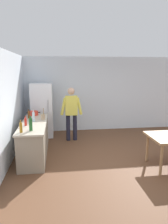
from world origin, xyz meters
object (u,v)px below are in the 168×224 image
object	(u,v)px
cooking_pot	(33,113)
bottle_oil_amber	(21,127)
bottle_wine_green	(31,124)
refrigerator	(42,110)
person	(71,111)
bottle_beer_brown	(29,115)
bottle_sauce_red	(26,122)
utensil_jar	(43,117)
bottle_water_clear	(34,117)

from	to	relation	value
cooking_pot	bottle_oil_amber	xyz separation A→B (m)	(-0.07, -1.75, 0.06)
bottle_wine_green	refrigerator	bearing A→B (deg)	87.94
refrigerator	person	world-z (taller)	refrigerator
bottle_beer_brown	bottle_sauce_red	bearing A→B (deg)	-87.98
bottle_wine_green	bottle_sauce_red	xyz separation A→B (m)	(-0.18, 0.45, -0.05)
utensil_jar	bottle_wine_green	distance (m)	1.07
bottle_water_clear	bottle_oil_amber	world-z (taller)	bottle_water_clear
person	bottle_water_clear	world-z (taller)	person
bottle_beer_brown	bottle_wine_green	bearing A→B (deg)	-80.60
bottle_water_clear	bottle_sauce_red	size ratio (longest dim) A/B	1.25
bottle_wine_green	bottle_sauce_red	size ratio (longest dim) A/B	1.42
bottle_beer_brown	bottle_oil_amber	size ratio (longest dim) A/B	0.93
cooking_pot	bottle_oil_amber	distance (m)	1.76
refrigerator	cooking_pot	bearing A→B (deg)	-105.84
person	bottle_wine_green	xyz separation A→B (m)	(-1.03, -1.81, 0.07)
bottle_beer_brown	cooking_pot	bearing A→B (deg)	78.04
refrigerator	bottle_sauce_red	size ratio (longest dim) A/B	7.50
cooking_pot	bottle_wine_green	size ratio (longest dim) A/B	1.18
utensil_jar	bottle_beer_brown	distance (m)	0.45
person	utensil_jar	world-z (taller)	person
person	bottle_beer_brown	xyz separation A→B (m)	(-1.24, -0.57, 0.03)
cooking_pot	bottle_sauce_red	distance (m)	1.19
bottle_water_clear	bottle_oil_amber	bearing A→B (deg)	-99.37
bottle_oil_amber	bottle_wine_green	world-z (taller)	bottle_wine_green
cooking_pot	refrigerator	bearing A→B (deg)	74.16
person	bottle_wine_green	world-z (taller)	person
utensil_jar	cooking_pot	bearing A→B (deg)	118.41
person	bottle_sauce_red	size ratio (longest dim) A/B	7.08
bottle_wine_green	bottle_water_clear	bearing A→B (deg)	92.09
refrigerator	cooking_pot	xyz separation A→B (m)	(-0.20, -0.72, 0.06)
person	bottle_beer_brown	distance (m)	1.37
bottle_sauce_red	bottle_water_clear	bearing A→B (deg)	70.66
utensil_jar	bottle_sauce_red	xyz separation A→B (m)	(-0.38, -0.59, 0.02)
bottle_water_clear	bottle_sauce_red	distance (m)	0.44
cooking_pot	person	bearing A→B (deg)	8.31
person	utensil_jar	distance (m)	1.13
bottle_oil_amber	bottle_sauce_red	distance (m)	0.57
refrigerator	bottle_sauce_red	world-z (taller)	refrigerator
person	cooking_pot	xyz separation A→B (m)	(-1.15, -0.17, -0.02)
person	bottle_sauce_red	bearing A→B (deg)	-131.83
bottle_wine_green	bottle_oil_amber	bearing A→B (deg)	-149.56
bottle_wine_green	bottle_beer_brown	bearing A→B (deg)	99.40
person	utensil_jar	size ratio (longest dim) A/B	5.31
cooking_pot	bottle_sauce_red	bearing A→B (deg)	-92.77
person	bottle_sauce_red	distance (m)	1.82
refrigerator	utensil_jar	size ratio (longest dim) A/B	5.62
cooking_pot	bottle_wine_green	xyz separation A→B (m)	(0.12, -1.64, 0.09)
person	bottle_water_clear	distance (m)	1.42
bottle_water_clear	bottle_oil_amber	distance (m)	1.00
refrigerator	bottle_oil_amber	world-z (taller)	refrigerator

